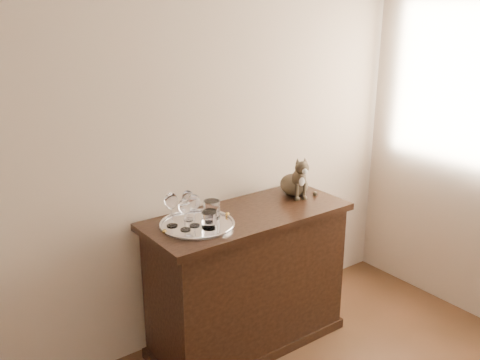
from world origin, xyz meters
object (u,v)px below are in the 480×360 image
object	(u,v)px
wine_glass_b	(188,205)
cat	(294,175)
wine_glass_a	(171,210)
tumbler_c	(212,210)
sideboard	(247,280)
wine_glass_c	(185,215)
tumbler_a	(210,218)
tray	(197,225)
wine_glass_d	(194,210)
tumbler_b	(209,221)

from	to	relation	value
wine_glass_b	cat	distance (m)	0.74
wine_glass_a	tumbler_c	bearing A→B (deg)	-8.37
sideboard	wine_glass_c	world-z (taller)	wine_glass_c
wine_glass_b	cat	world-z (taller)	cat
wine_glass_b	tumbler_c	bearing A→B (deg)	-26.04
wine_glass_a	wine_glass_b	distance (m)	0.12
wine_glass_c	tumbler_c	world-z (taller)	wine_glass_c
wine_glass_a	wine_glass_b	bearing A→B (deg)	11.09
sideboard	wine_glass_b	distance (m)	0.62
sideboard	tumbler_a	world-z (taller)	tumbler_a
wine_glass_a	cat	bearing A→B (deg)	0.11
wine_glass_a	wine_glass_c	size ratio (longest dim) A/B	1.08
sideboard	wine_glass_a	bearing A→B (deg)	170.62
tray	wine_glass_b	xyz separation A→B (m)	(-0.00, 0.08, 0.09)
wine_glass_d	cat	distance (m)	0.76
wine_glass_d	tumbler_b	size ratio (longest dim) A/B	2.01
wine_glass_b	tumbler_c	size ratio (longest dim) A/B	1.67
wine_glass_b	tumbler_b	world-z (taller)	wine_glass_b
wine_glass_c	cat	world-z (taller)	cat
tumbler_b	tumbler_c	size ratio (longest dim) A/B	0.88
sideboard	tumbler_b	bearing A→B (deg)	-166.97
wine_glass_d	tumbler_a	distance (m)	0.09
tray	sideboard	bearing A→B (deg)	-2.16
sideboard	wine_glass_d	distance (m)	0.63
sideboard	tumbler_a	xyz separation A→B (m)	(-0.27, -0.03, 0.47)
tray	cat	distance (m)	0.75
wine_glass_a	wine_glass_d	size ratio (longest dim) A/B	1.05
wine_glass_b	tumbler_c	distance (m)	0.13
wine_glass_b	wine_glass_c	world-z (taller)	wine_glass_c
wine_glass_c	wine_glass_d	xyz separation A→B (m)	(0.07, 0.02, 0.00)
tumbler_a	tumbler_c	distance (m)	0.10
tumbler_a	cat	size ratio (longest dim) A/B	0.32
sideboard	tumbler_a	size ratio (longest dim) A/B	14.68
wine_glass_b	tumbler_a	distance (m)	0.15
wine_glass_b	wine_glass_a	bearing A→B (deg)	-168.91
sideboard	tray	world-z (taller)	tray
wine_glass_c	wine_glass_d	distance (m)	0.07
wine_glass_b	wine_glass_d	size ratio (longest dim) A/B	0.95
wine_glass_d	tumbler_b	xyz separation A→B (m)	(0.04, -0.08, -0.04)
wine_glass_c	wine_glass_d	bearing A→B (deg)	15.19
wine_glass_c	tumbler_b	world-z (taller)	wine_glass_c
tumbler_b	cat	bearing A→B (deg)	11.45
wine_glass_a	wine_glass_c	bearing A→B (deg)	-70.46
wine_glass_b	wine_glass_c	distance (m)	0.14
wine_glass_d	tumbler_c	size ratio (longest dim) A/B	1.76
tumbler_b	wine_glass_d	bearing A→B (deg)	119.88
wine_glass_a	cat	world-z (taller)	cat
sideboard	wine_glass_d	size ratio (longest dim) A/B	6.80
cat	wine_glass_d	bearing A→B (deg)	-158.58
wine_glass_c	tumbler_c	size ratio (longest dim) A/B	1.70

